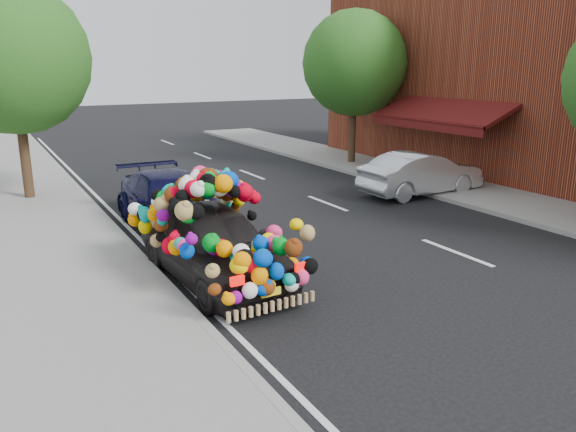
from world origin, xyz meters
The scene contains 10 objects.
ground centered at (0.00, 0.00, 0.00)m, with size 100.00×100.00×0.00m, color black.
sidewalk centered at (-4.30, 0.00, 0.06)m, with size 4.00×60.00×0.12m, color gray.
kerb centered at (-2.35, 0.00, 0.07)m, with size 0.15×60.00×0.13m, color gray.
footpath_far centered at (8.20, 3.00, 0.06)m, with size 3.00×40.00×0.12m, color gray.
lane_markings centered at (3.60, 0.00, 0.01)m, with size 6.00×50.00×0.01m, color silver, non-canonical shape.
tree_near_sidewalk centered at (-3.80, 9.50, 4.02)m, with size 4.20×4.20×6.13m.
tree_far_b centered at (8.00, 10.00, 3.89)m, with size 4.00×4.00×5.90m.
plush_art_car centered at (-1.44, 1.09, 1.05)m, with size 2.23×4.41×2.05m.
navy_sedan centered at (-1.09, 4.50, 0.68)m, with size 1.91×4.70×1.36m, color black.
silver_hatchback centered at (6.71, 4.58, 0.65)m, with size 1.37×3.94×1.30m, color #B9BDC0.
Camera 1 is at (-4.99, -8.09, 3.84)m, focal length 35.00 mm.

